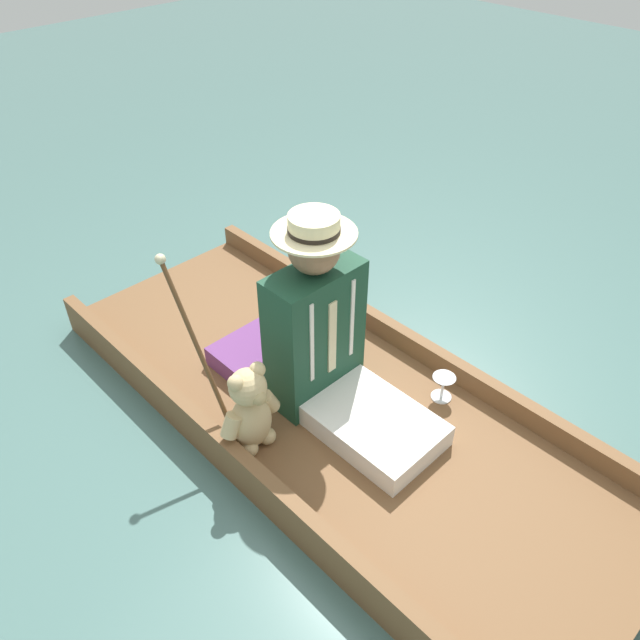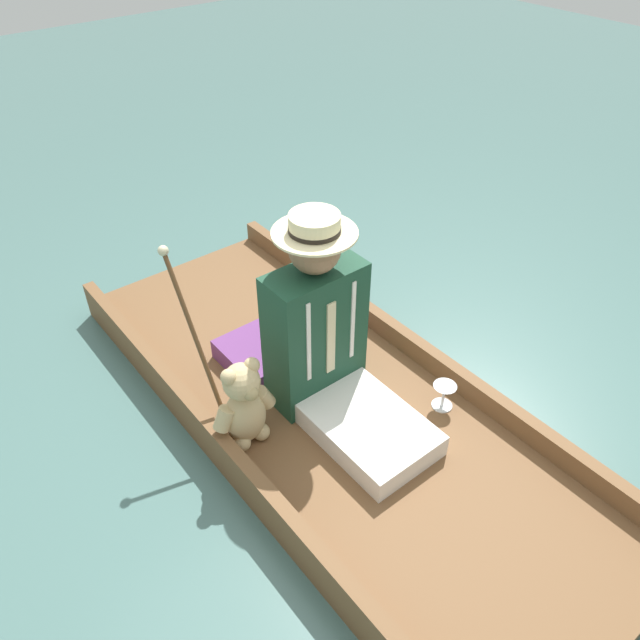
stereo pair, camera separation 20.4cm
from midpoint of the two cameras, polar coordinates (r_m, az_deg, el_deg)
The scene contains 7 objects.
ground_plane at distance 2.98m, azimuth -1.05°, elevation -8.87°, with size 16.00×16.00×0.00m, color #476B66.
punt_boat at distance 2.93m, azimuth -1.07°, elevation -8.06°, with size 1.14×2.91×0.21m.
seat_cushion at distance 3.11m, azimuth -6.38°, elevation -2.73°, with size 0.53×0.37×0.10m.
seated_person at distance 2.68m, azimuth -1.32°, elevation -2.25°, with size 0.43×0.82×0.93m.
teddy_bear at distance 2.62m, azimuth -8.62°, elevation -8.29°, with size 0.30×0.18×0.43m.
wine_glass at distance 2.89m, azimuth 9.25°, elevation -5.75°, with size 0.11×0.11×0.13m.
walking_cane at distance 2.59m, azimuth -13.67°, elevation -1.78°, with size 0.04×0.43×0.80m.
Camera 1 is at (1.44, 1.42, 2.19)m, focal length 35.00 mm.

